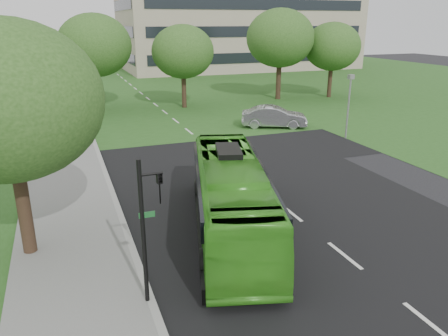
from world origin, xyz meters
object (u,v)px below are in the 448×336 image
bus (231,197)px  tree_park_c (183,52)px  tree_park_a (8,56)px  camera_pole (349,98)px  tree_park_d (280,38)px  sedan (274,117)px  tree_park_b (95,45)px  tree_park_e (333,47)px  traffic_light (148,223)px  tree_side_near (7,101)px

bus → tree_park_c: bearing=93.9°
tree_park_a → camera_pole: tree_park_a is taller
tree_park_d → sedan: tree_park_d is taller
tree_park_d → tree_park_b: bearing=178.4°
bus → tree_park_b: bearing=110.4°
tree_park_a → tree_park_e: size_ratio=1.00×
traffic_light → camera_pole: same height
tree_park_d → traffic_light: bearing=-123.1°
traffic_light → tree_park_d: bearing=42.6°
tree_park_c → tree_park_e: (16.75, 0.31, 0.14)m
camera_pole → tree_park_a: bearing=143.2°
camera_pole → tree_park_d: bearing=74.2°
tree_park_a → tree_side_near: size_ratio=0.98×
sedan → camera_pole: bearing=-122.8°
tree_park_b → traffic_light: size_ratio=1.93×
tree_side_near → tree_park_c: bearing=63.1°
tree_park_c → bus: bearing=-101.7°
tree_park_a → tree_park_e: bearing=3.6°
tree_park_d → bus: tree_park_d is taller
tree_park_a → tree_side_near: bearing=-85.5°
sedan → traffic_light: (-13.81, -19.33, 1.83)m
tree_park_a → sedan: size_ratio=1.57×
tree_side_near → tree_park_e: bearing=41.0°
tree_park_a → tree_side_near: tree_side_near is taller
tree_park_c → sedan: bearing=-67.5°
tree_park_a → tree_park_e: (31.54, 1.99, -0.01)m
tree_park_b → sedan: 18.11m
sedan → traffic_light: size_ratio=1.12×
tree_park_a → tree_park_c: tree_park_a is taller
traffic_light → tree_side_near: bearing=114.2°
tree_park_a → sedan: (19.19, -8.93, -4.60)m
tree_park_e → sedan: size_ratio=1.57×
tree_park_a → tree_park_d: 25.83m
tree_side_near → tree_park_a: bearing=94.5°
tree_side_near → camera_pole: tree_side_near is taller
traffic_light → tree_park_b: bearing=72.8°
tree_park_c → traffic_light: tree_park_c is taller
tree_park_b → tree_park_d: (18.70, -0.51, 0.41)m
tree_park_c → camera_pole: tree_park_c is taller
tree_side_near → bus: 8.55m
sedan → camera_pole: (3.25, -5.00, 2.09)m
tree_park_e → bus: bearing=-129.8°
traffic_light → camera_pole: 22.28m
sedan → tree_park_b: bearing=69.0°
camera_pole → traffic_light: bearing=-144.9°
tree_park_b → tree_park_e: tree_park_b is taller
tree_park_a → camera_pole: size_ratio=1.76×
tree_park_b → tree_park_e: bearing=-3.3°
tree_park_a → traffic_light: 28.90m
tree_park_b → tree_park_d: size_ratio=0.94×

